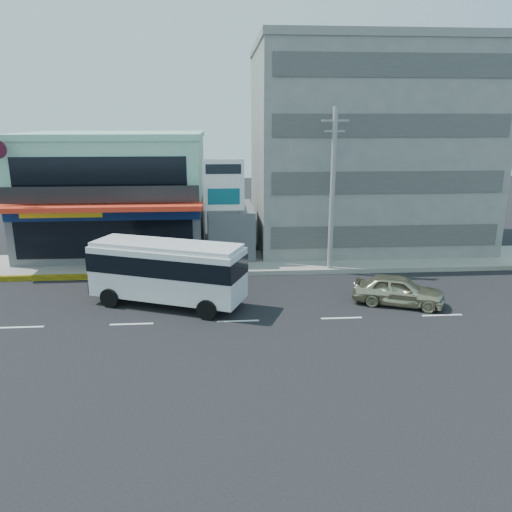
{
  "coord_description": "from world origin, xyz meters",
  "views": [
    {
      "loc": [
        -0.77,
        -22.04,
        9.26
      ],
      "look_at": [
        1.12,
        3.62,
        2.2
      ],
      "focal_mm": 35.0,
      "sensor_mm": 36.0,
      "label": 1
    }
  ],
  "objects": [
    {
      "name": "minibus",
      "position": [
        -3.49,
        2.45,
        1.96
      ],
      "size": [
        8.22,
        5.25,
        3.29
      ],
      "color": "silver",
      "rests_on": "ground"
    },
    {
      "name": "concrete_building",
      "position": [
        10.0,
        15.0,
        7.0
      ],
      "size": [
        16.0,
        12.0,
        14.0
      ],
      "primitive_type": "cube",
      "color": "gray",
      "rests_on": "ground"
    },
    {
      "name": "satellite_dish",
      "position": [
        0.0,
        11.0,
        3.58
      ],
      "size": [
        1.5,
        1.5,
        0.15
      ],
      "primitive_type": "cylinder",
      "color": "slate",
      "rests_on": "gap_structure"
    },
    {
      "name": "gap_structure",
      "position": [
        0.0,
        12.0,
        1.75
      ],
      "size": [
        3.0,
        6.0,
        3.5
      ],
      "primitive_type": "cube",
      "color": "#46464B",
      "rests_on": "ground"
    },
    {
      "name": "ground",
      "position": [
        0.0,
        0.0,
        0.0
      ],
      "size": [
        120.0,
        120.0,
        0.0
      ],
      "primitive_type": "plane",
      "color": "black",
      "rests_on": "ground"
    },
    {
      "name": "shop_building",
      "position": [
        -8.0,
        13.95,
        4.0
      ],
      "size": [
        12.4,
        11.7,
        8.0
      ],
      "color": "#46464B",
      "rests_on": "ground"
    },
    {
      "name": "sedan",
      "position": [
        8.33,
        1.63,
        0.78
      ],
      "size": [
        4.93,
        3.38,
        1.56
      ],
      "primitive_type": "imported",
      "rotation": [
        0.0,
        0.0,
        1.2
      ],
      "color": "#BCB690",
      "rests_on": "ground"
    },
    {
      "name": "utility_pole_near",
      "position": [
        6.0,
        7.4,
        5.15
      ],
      "size": [
        1.6,
        0.3,
        10.0
      ],
      "color": "#999993",
      "rests_on": "ground"
    },
    {
      "name": "billboard",
      "position": [
        -0.5,
        9.2,
        4.93
      ],
      "size": [
        2.6,
        0.18,
        6.9
      ],
      "color": "gray",
      "rests_on": "ground"
    },
    {
      "name": "sidewalk",
      "position": [
        5.0,
        9.5,
        0.15
      ],
      "size": [
        70.0,
        5.0,
        0.3
      ],
      "primitive_type": "cube",
      "color": "gray",
      "rests_on": "ground"
    },
    {
      "name": "motorcycle_rider",
      "position": [
        -4.45,
        5.27,
        0.66
      ],
      "size": [
        1.63,
        0.78,
        2.0
      ],
      "color": "#5A100C",
      "rests_on": "ground"
    }
  ]
}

